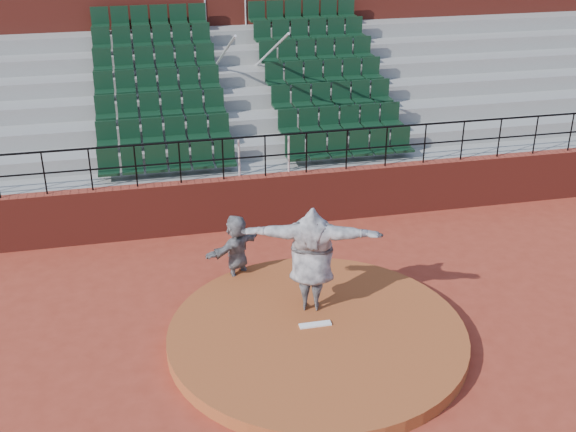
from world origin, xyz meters
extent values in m
plane|color=maroon|center=(0.00, 0.00, 0.00)|extent=(90.00, 90.00, 0.00)
cylinder|color=#954621|center=(0.00, 0.00, 0.12)|extent=(5.50, 5.50, 0.25)
cube|color=white|center=(0.00, 0.15, 0.27)|extent=(0.60, 0.15, 0.03)
cube|color=maroon|center=(0.00, 5.00, 0.65)|extent=(24.00, 0.30, 1.30)
cylinder|color=black|center=(0.00, 5.00, 2.30)|extent=(24.00, 0.05, 0.05)
cylinder|color=black|center=(0.00, 5.00, 1.80)|extent=(24.00, 0.04, 0.04)
cylinder|color=black|center=(-5.00, 5.00, 1.80)|extent=(0.04, 0.04, 1.00)
cylinder|color=black|center=(-4.00, 5.00, 1.80)|extent=(0.04, 0.04, 1.00)
cylinder|color=black|center=(-3.00, 5.00, 1.80)|extent=(0.04, 0.04, 1.00)
cylinder|color=black|center=(-2.00, 5.00, 1.80)|extent=(0.04, 0.04, 1.00)
cylinder|color=black|center=(-1.00, 5.00, 1.80)|extent=(0.04, 0.04, 1.00)
cylinder|color=black|center=(0.00, 5.00, 1.80)|extent=(0.04, 0.04, 1.00)
cylinder|color=black|center=(1.00, 5.00, 1.80)|extent=(0.04, 0.04, 1.00)
cylinder|color=black|center=(2.00, 5.00, 1.80)|extent=(0.04, 0.04, 1.00)
cylinder|color=black|center=(3.00, 5.00, 1.80)|extent=(0.04, 0.04, 1.00)
cylinder|color=black|center=(4.00, 5.00, 1.80)|extent=(0.04, 0.04, 1.00)
cylinder|color=black|center=(5.00, 5.00, 1.80)|extent=(0.04, 0.04, 1.00)
cylinder|color=black|center=(6.00, 5.00, 1.80)|extent=(0.04, 0.04, 1.00)
cylinder|color=black|center=(7.00, 5.00, 1.80)|extent=(0.04, 0.04, 1.00)
cylinder|color=black|center=(8.00, 5.00, 1.80)|extent=(0.04, 0.04, 1.00)
cube|color=gray|center=(0.00, 5.58, 0.65)|extent=(24.00, 0.85, 1.30)
cube|color=black|center=(-2.25, 5.59, 1.66)|extent=(3.30, 0.48, 0.72)
cube|color=black|center=(2.25, 5.59, 1.66)|extent=(3.30, 0.48, 0.72)
cube|color=gray|center=(0.00, 6.43, 0.85)|extent=(24.00, 0.85, 1.70)
cube|color=black|center=(-2.25, 6.44, 2.06)|extent=(3.30, 0.48, 0.72)
cube|color=black|center=(2.25, 6.44, 2.06)|extent=(3.30, 0.48, 0.72)
cube|color=gray|center=(0.00, 7.28, 1.05)|extent=(24.00, 0.85, 2.10)
cube|color=black|center=(-2.25, 7.29, 2.46)|extent=(3.30, 0.48, 0.72)
cube|color=black|center=(2.25, 7.29, 2.46)|extent=(3.30, 0.48, 0.72)
cube|color=gray|center=(0.00, 8.12, 1.25)|extent=(24.00, 0.85, 2.50)
cube|color=black|center=(-2.25, 8.13, 2.86)|extent=(3.30, 0.48, 0.72)
cube|color=black|center=(2.25, 8.13, 2.86)|extent=(3.30, 0.48, 0.72)
cube|color=gray|center=(0.00, 8.97, 1.45)|extent=(24.00, 0.85, 2.90)
cube|color=black|center=(-2.25, 8.98, 3.26)|extent=(3.30, 0.48, 0.72)
cube|color=black|center=(2.25, 8.98, 3.26)|extent=(3.30, 0.48, 0.72)
cube|color=gray|center=(0.00, 9.82, 1.65)|extent=(24.00, 0.85, 3.30)
cube|color=black|center=(-2.25, 9.83, 3.66)|extent=(3.30, 0.48, 0.72)
cube|color=black|center=(2.25, 9.83, 3.66)|extent=(3.30, 0.48, 0.72)
cube|color=gray|center=(0.00, 10.68, 1.85)|extent=(24.00, 0.85, 3.70)
cube|color=black|center=(-2.25, 10.69, 4.06)|extent=(3.30, 0.48, 0.72)
cube|color=black|center=(2.25, 10.69, 4.06)|extent=(3.30, 0.48, 0.72)
cylinder|color=silver|center=(-0.60, 8.12, 3.40)|extent=(0.06, 5.97, 2.46)
cylinder|color=silver|center=(0.60, 8.12, 3.40)|extent=(0.06, 5.97, 2.46)
cube|color=maroon|center=(0.00, 12.60, 3.55)|extent=(24.00, 3.00, 7.10)
imported|color=black|center=(0.08, 0.79, 1.31)|extent=(2.70, 1.42, 2.12)
imported|color=black|center=(-1.11, 2.42, 0.78)|extent=(1.43, 1.22, 1.55)
camera|label=1|loc=(-2.90, -10.66, 7.84)|focal=45.00mm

